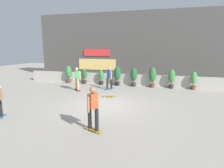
{
  "coord_description": "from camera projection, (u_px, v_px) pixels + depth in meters",
  "views": [
    {
      "loc": [
        3.09,
        -9.52,
        3.08
      ],
      "look_at": [
        0.0,
        1.5,
        0.9
      ],
      "focal_mm": 30.58,
      "sensor_mm": 36.0,
      "label": 1
    }
  ],
  "objects": [
    {
      "name": "ground_plane",
      "position": [
        105.0,
        105.0,
        10.4
      ],
      "size": [
        48.0,
        48.0,
        0.0
      ],
      "primitive_type": "plane",
      "color": "#A8A093"
    },
    {
      "name": "planter_wall",
      "position": [
        126.0,
        80.0,
        15.99
      ],
      "size": [
        18.0,
        0.4,
        0.9
      ],
      "primitive_type": "cube",
      "color": "#B2ADA3",
      "rests_on": "ground"
    },
    {
      "name": "building_backdrop",
      "position": [
        135.0,
        46.0,
        19.25
      ],
      "size": [
        20.0,
        2.08,
        6.5
      ],
      "color": "#4C4947",
      "rests_on": "ground"
    },
    {
      "name": "potted_plant_0",
      "position": [
        69.0,
        73.0,
        16.84
      ],
      "size": [
        0.53,
        0.53,
        1.53
      ],
      "color": "brown",
      "rests_on": "ground"
    },
    {
      "name": "potted_plant_1",
      "position": [
        84.0,
        75.0,
        16.48
      ],
      "size": [
        0.42,
        0.42,
        1.3
      ],
      "color": "#2D2823",
      "rests_on": "ground"
    },
    {
      "name": "potted_plant_2",
      "position": [
        101.0,
        77.0,
        16.07
      ],
      "size": [
        0.4,
        0.4,
        1.26
      ],
      "color": "black",
      "rests_on": "ground"
    },
    {
      "name": "potted_plant_3",
      "position": [
        117.0,
        74.0,
        15.65
      ],
      "size": [
        0.56,
        0.56,
        1.59
      ],
      "color": "black",
      "rests_on": "ground"
    },
    {
      "name": "potted_plant_4",
      "position": [
        134.0,
        76.0,
        15.3
      ],
      "size": [
        0.52,
        0.52,
        1.52
      ],
      "color": "#2D2823",
      "rests_on": "ground"
    },
    {
      "name": "potted_plant_5",
      "position": [
        153.0,
        76.0,
        14.9
      ],
      "size": [
        0.56,
        0.56,
        1.59
      ],
      "color": "brown",
      "rests_on": "ground"
    },
    {
      "name": "potted_plant_6",
      "position": [
        172.0,
        77.0,
        14.54
      ],
      "size": [
        0.5,
        0.5,
        1.48
      ],
      "color": "#2D2823",
      "rests_on": "ground"
    },
    {
      "name": "potted_plant_7",
      "position": [
        194.0,
        79.0,
        14.14
      ],
      "size": [
        0.44,
        0.44,
        1.36
      ],
      "color": "brown",
      "rests_on": "ground"
    },
    {
      "name": "skater_foreground",
      "position": [
        109.0,
        77.0,
        14.14
      ],
      "size": [
        0.67,
        0.74,
        1.7
      ],
      "color": "#266699",
      "rests_on": "ground"
    },
    {
      "name": "skater_mid_plaza",
      "position": [
        77.0,
        78.0,
        13.78
      ],
      "size": [
        0.73,
        0.68,
        1.7
      ],
      "color": "maroon",
      "rests_on": "ground"
    },
    {
      "name": "skater_by_wall_right",
      "position": [
        93.0,
        107.0,
        6.98
      ],
      "size": [
        0.82,
        0.52,
        1.7
      ],
      "color": "#BF8C26",
      "rests_on": "ground"
    },
    {
      "name": "skateboard_near_camera",
      "position": [
        109.0,
        96.0,
        12.08
      ],
      "size": [
        0.82,
        0.36,
        0.08
      ],
      "color": "#BF8C26",
      "rests_on": "ground"
    }
  ]
}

